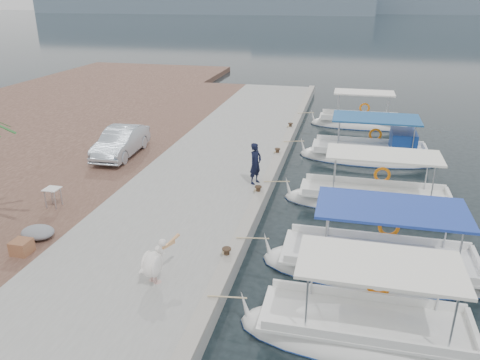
% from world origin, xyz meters
% --- Properties ---
extents(ground, '(400.00, 400.00, 0.00)m').
position_xyz_m(ground, '(0.00, 0.00, 0.00)').
color(ground, black).
rests_on(ground, ground).
extents(concrete_quay, '(6.00, 40.00, 0.50)m').
position_xyz_m(concrete_quay, '(-3.00, 5.00, 0.25)').
color(concrete_quay, gray).
rests_on(concrete_quay, ground).
extents(quay_curb, '(0.44, 40.00, 0.12)m').
position_xyz_m(quay_curb, '(-0.22, 5.00, 0.56)').
color(quay_curb, gray).
rests_on(quay_curb, concrete_quay).
extents(cobblestone_strip, '(4.00, 40.00, 0.50)m').
position_xyz_m(cobblestone_strip, '(-8.00, 5.00, 0.25)').
color(cobblestone_strip, '#50332A').
rests_on(cobblestone_strip, ground).
extents(fishing_caique_a, '(6.28, 2.16, 2.83)m').
position_xyz_m(fishing_caique_a, '(3.73, -5.68, 0.13)').
color(fishing_caique_a, white).
rests_on(fishing_caique_a, ground).
extents(fishing_caique_b, '(7.17, 2.50, 2.83)m').
position_xyz_m(fishing_caique_b, '(4.17, -2.48, 0.12)').
color(fishing_caique_b, white).
rests_on(fishing_caique_b, ground).
extents(fishing_caique_c, '(7.22, 2.10, 2.83)m').
position_xyz_m(fishing_caique_c, '(4.19, 2.48, 0.12)').
color(fishing_caique_c, white).
rests_on(fishing_caique_c, ground).
extents(fishing_caique_d, '(7.08, 2.61, 2.83)m').
position_xyz_m(fishing_caique_d, '(4.24, 8.30, 0.19)').
color(fishing_caique_d, white).
rests_on(fishing_caique_d, ground).
extents(fishing_caique_e, '(6.15, 2.03, 2.83)m').
position_xyz_m(fishing_caique_e, '(3.66, 14.77, 0.13)').
color(fishing_caique_e, white).
rests_on(fishing_caique_e, ground).
extents(mooring_bollards, '(0.28, 20.28, 0.33)m').
position_xyz_m(mooring_bollards, '(-0.35, 1.50, 0.69)').
color(mooring_bollards, black).
rests_on(mooring_bollards, concrete_quay).
extents(pelican, '(0.89, 1.48, 1.17)m').
position_xyz_m(pelican, '(-1.99, -5.17, 1.10)').
color(pelican, tan).
rests_on(pelican, concrete_quay).
extents(fisherman, '(0.66, 0.76, 1.76)m').
position_xyz_m(fisherman, '(-0.69, 2.60, 1.38)').
color(fisherman, black).
rests_on(fisherman, concrete_quay).
extents(parked_car, '(1.67, 4.28, 1.39)m').
position_xyz_m(parked_car, '(-7.84, 4.65, 1.19)').
color(parked_car, silver).
rests_on(parked_car, cobblestone_strip).
extents(wooden_crate, '(0.55, 0.55, 0.44)m').
position_xyz_m(wooden_crate, '(-6.57, -4.68, 0.72)').
color(wooden_crate, brown).
rests_on(wooden_crate, cobblestone_strip).
extents(tarp_bundle, '(1.10, 0.90, 0.40)m').
position_xyz_m(tarp_bundle, '(-6.70, -3.70, 0.70)').
color(tarp_bundle, slate).
rests_on(tarp_bundle, cobblestone_strip).
extents(folding_table, '(0.55, 0.55, 0.73)m').
position_xyz_m(folding_table, '(-7.62, -1.40, 1.02)').
color(folding_table, silver).
rests_on(folding_table, cobblestone_strip).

